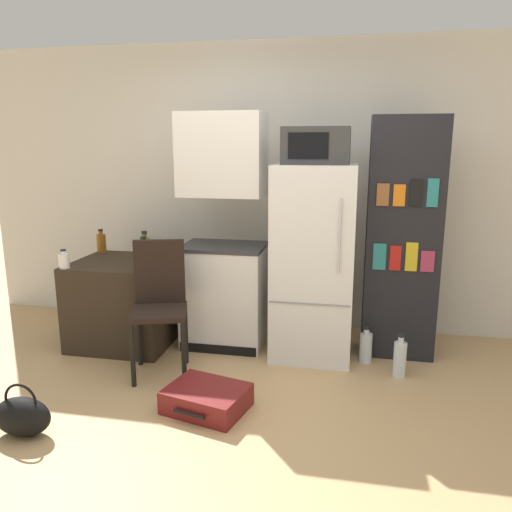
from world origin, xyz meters
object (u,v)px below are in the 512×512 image
at_px(kitchen_hutch, 224,242).
at_px(water_bottle_middle, 366,347).
at_px(bottle_olive_oil, 145,249).
at_px(bowl, 154,255).
at_px(side_table, 125,302).
at_px(suitcase_large_flat, 207,399).
at_px(handbag, 22,416).
at_px(microwave, 317,146).
at_px(chair, 160,295).
at_px(bottle_clear_short, 143,247).
at_px(bottle_amber_beer, 101,243).
at_px(refrigerator, 314,262).
at_px(bookshelf, 402,240).
at_px(bottle_milk_white, 64,260).
at_px(bottle_wine_dark, 144,255).
at_px(water_bottle_front, 400,358).

relative_size(kitchen_hutch, water_bottle_middle, 6.46).
bearing_deg(bottle_olive_oil, bowl, 85.87).
xyz_separation_m(side_table, suitcase_large_flat, (1.03, -0.98, -0.29)).
xyz_separation_m(suitcase_large_flat, handbag, (-1.00, -0.50, 0.05)).
relative_size(kitchen_hutch, bottle_olive_oil, 7.44).
height_order(side_table, microwave, microwave).
height_order(bottle_olive_oil, bowl, bottle_olive_oil).
bearing_deg(microwave, side_table, -177.47).
xyz_separation_m(chair, handbag, (-0.48, -1.02, -0.47)).
height_order(side_table, bottle_clear_short, bottle_clear_short).
height_order(kitchen_hutch, bowl, kitchen_hutch).
xyz_separation_m(kitchen_hutch, bottle_amber_beer, (-1.21, 0.16, -0.08)).
bearing_deg(refrigerator, bottle_olive_oil, -177.80).
relative_size(microwave, bottle_olive_oil, 1.93).
height_order(bottle_clear_short, water_bottle_middle, bottle_clear_short).
relative_size(bookshelf, chair, 1.91).
xyz_separation_m(side_table, refrigerator, (1.63, 0.07, 0.41)).
height_order(bottle_clear_short, bottle_milk_white, bottle_clear_short).
distance_m(refrigerator, bookshelf, 0.73).
relative_size(bottle_milk_white, bottle_wine_dark, 0.59).
height_order(chair, suitcase_large_flat, chair).
relative_size(bottle_olive_oil, bowl, 1.79).
height_order(bottle_wine_dark, water_bottle_front, bottle_wine_dark).
bearing_deg(bottle_wine_dark, handbag, -101.33).
height_order(bookshelf, water_bottle_middle, bookshelf).
xyz_separation_m(side_table, bottle_olive_oil, (0.20, 0.02, 0.48)).
relative_size(bookshelf, suitcase_large_flat, 3.29).
bearing_deg(bottle_milk_white, bottle_amber_beer, 90.16).
xyz_separation_m(bottle_milk_white, handbag, (0.38, -1.16, -0.68)).
bearing_deg(kitchen_hutch, bowl, 176.25).
bearing_deg(side_table, microwave, 2.53).
bearing_deg(water_bottle_front, handbag, -151.34).
bearing_deg(bottle_clear_short, bowl, -33.37).
xyz_separation_m(bottle_clear_short, bottle_amber_beer, (-0.42, 0.02, 0.02)).
bearing_deg(suitcase_large_flat, side_table, 150.43).
xyz_separation_m(bottle_olive_oil, bottle_milk_white, (-0.55, -0.34, -0.05)).
bearing_deg(bottle_clear_short, kitchen_hutch, -9.76).
bearing_deg(refrigerator, kitchen_hutch, 175.21).
distance_m(side_table, chair, 0.72).
height_order(bottle_olive_oil, bottle_milk_white, bottle_olive_oil).
bearing_deg(kitchen_hutch, handbag, -117.21).
bearing_deg(chair, kitchen_hutch, 42.89).
bearing_deg(water_bottle_middle, bottle_clear_short, 171.67).
bearing_deg(microwave, bottle_milk_white, -168.65).
distance_m(bookshelf, bottle_clear_short, 2.26).
bearing_deg(bottle_wine_dark, bottle_clear_short, 114.72).
bearing_deg(water_bottle_middle, bowl, 173.87).
bearing_deg(side_table, water_bottle_front, -5.66).
bearing_deg(bottle_milk_white, microwave, 11.35).
height_order(bottle_wine_dark, bowl, bottle_wine_dark).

